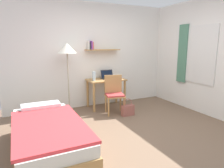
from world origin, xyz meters
The scene contains 11 objects.
ground_plane centered at (0.00, 0.00, 0.00)m, with size 5.28×5.28×0.00m, color brown.
wall_back centered at (0.00, 2.02, 1.30)m, with size 4.40×0.27×2.60m.
wall_right centered at (2.02, 0.04, 1.30)m, with size 0.10×4.40×2.60m.
bed centered at (-1.49, 0.09, 0.24)m, with size 0.96×1.93×0.54m.
desk centered at (0.19, 1.70, 0.58)m, with size 0.92×0.55×0.72m.
desk_chair centered at (0.17, 1.20, 0.48)m, with size 0.51×0.48×0.88m.
standing_lamp centered at (-0.77, 1.68, 1.42)m, with size 0.42×0.42×1.61m.
laptop centered at (0.27, 1.79, 0.78)m, with size 0.33×0.23×0.21m.
water_bottle centered at (-0.16, 1.63, 0.83)m, with size 0.07×0.07×0.22m, color silver.
book_stack centered at (0.45, 1.66, 0.76)m, with size 0.18×0.25×0.08m.
handbag centered at (0.37, 0.91, 0.13)m, with size 0.29×0.13×0.39m.
Camera 1 is at (-1.86, -2.86, 1.60)m, focal length 32.42 mm.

